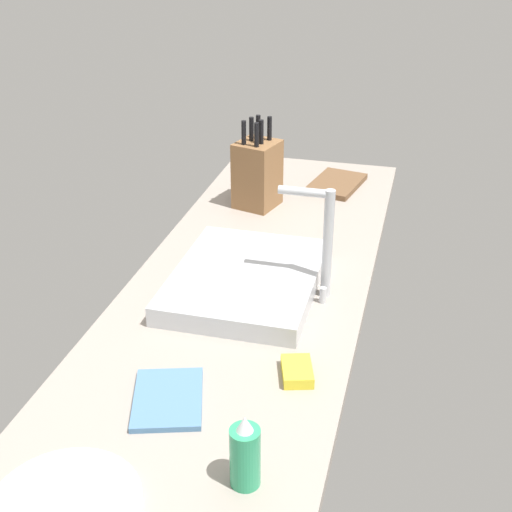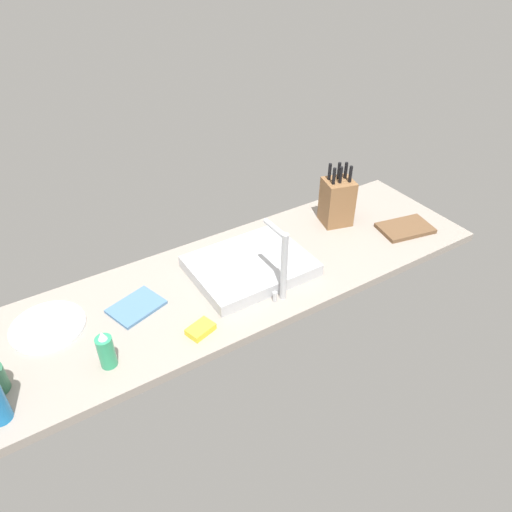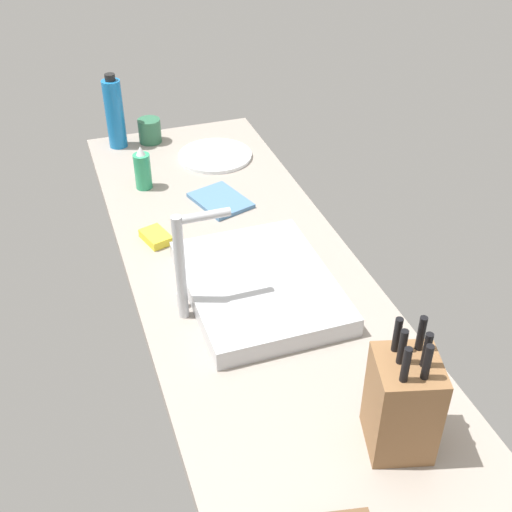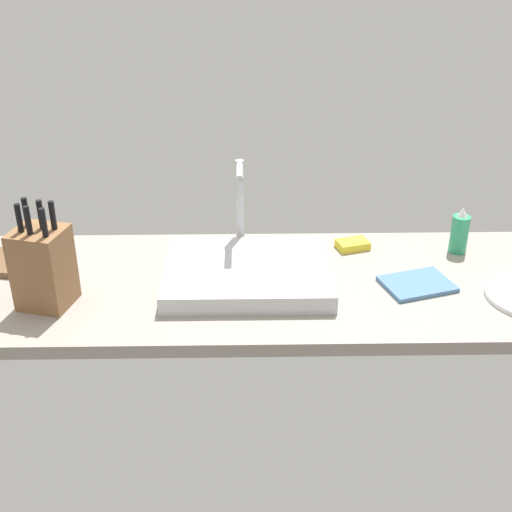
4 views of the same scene
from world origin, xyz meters
TOP-DOWN VIEW (x-y plane):
  - countertop_slab at (0.00, 0.00)cm, footprint 196.01×58.71cm
  - sink_basin at (-2.98, 0.00)cm, footprint 44.15×34.26cm
  - faucet at (-4.70, 18.05)cm, footprint 5.50×13.13cm
  - knife_block at (-53.50, -10.08)cm, footprint 14.91×14.37cm
  - cutting_board at (-75.14, 11.34)cm, footprint 24.83×18.64cm
  - soap_bottle at (58.28, 16.55)cm, footprint 5.13×5.13cm
  - dinner_plate at (70.67, -9.80)cm, footprint 24.60×24.60cm
  - dish_towel at (42.02, -3.30)cm, footprint 20.75×17.77cm
  - dish_sponge at (28.09, 19.16)cm, footprint 10.35×8.34cm

SIDE VIEW (x-z plane):
  - countertop_slab at x=0.00cm, z-range 0.00..3.50cm
  - dinner_plate at x=70.67cm, z-range 3.50..4.70cm
  - dish_towel at x=42.02cm, z-range 3.50..4.70cm
  - cutting_board at x=-75.14cm, z-range 3.50..5.30cm
  - dish_sponge at x=28.09cm, z-range 3.50..5.90cm
  - sink_basin at x=-2.98cm, z-range 3.50..8.42cm
  - soap_bottle at x=58.28cm, z-range 2.59..16.58cm
  - knife_block at x=-53.50cm, z-range 0.29..27.91cm
  - faucet at x=-4.70cm, z-range 5.75..33.14cm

